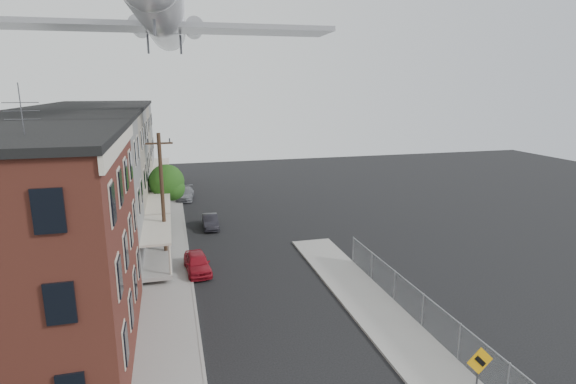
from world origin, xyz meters
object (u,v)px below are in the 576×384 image
at_px(street_tree, 168,184).
at_px(car_far, 185,194).
at_px(warning_sign, 479,369).
at_px(airplane, 163,16).
at_px(utility_pole, 162,196).
at_px(car_mid, 210,221).
at_px(car_near, 197,263).

relative_size(street_tree, car_far, 1.21).
distance_m(warning_sign, airplane, 30.24).
xyz_separation_m(utility_pole, airplane, (0.74, 4.94, 12.39)).
height_order(utility_pole, airplane, airplane).
xyz_separation_m(street_tree, car_mid, (3.39, -3.35, -2.86)).
relative_size(warning_sign, car_far, 0.65).
bearing_deg(utility_pole, car_far, 83.52).
xyz_separation_m(street_tree, car_far, (1.67, 7.69, -2.83)).
relative_size(utility_pole, car_near, 2.36).
relative_size(warning_sign, airplane, 0.10).
bearing_deg(utility_pole, airplane, 81.53).
distance_m(utility_pole, car_far, 18.18).
bearing_deg(car_mid, street_tree, 135.83).
bearing_deg(car_near, utility_pole, 120.12).
distance_m(street_tree, airplane, 14.50).
bearing_deg(warning_sign, airplane, 113.59).
distance_m(utility_pole, airplane, 13.36).
relative_size(car_near, car_far, 0.89).
distance_m(utility_pole, car_mid, 8.59).
bearing_deg(street_tree, car_far, 77.72).
height_order(car_near, car_mid, car_near).
xyz_separation_m(warning_sign, airplane, (-10.46, 23.97, 15.18)).
height_order(street_tree, car_far, street_tree).
xyz_separation_m(car_near, car_mid, (1.72, 9.47, -0.06)).
relative_size(car_near, car_mid, 1.07).
relative_size(street_tree, airplane, 0.19).
xyz_separation_m(warning_sign, car_mid, (-7.48, 25.60, -1.30)).
height_order(car_near, car_far, car_near).
height_order(warning_sign, car_far, warning_sign).
height_order(utility_pole, street_tree, utility_pole).
xyz_separation_m(car_far, airplane, (-1.26, -12.67, 16.44)).
bearing_deg(car_far, airplane, -89.39).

